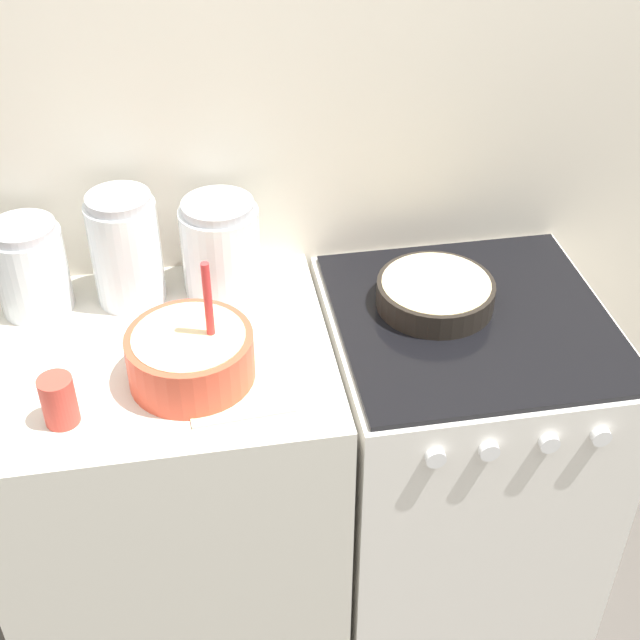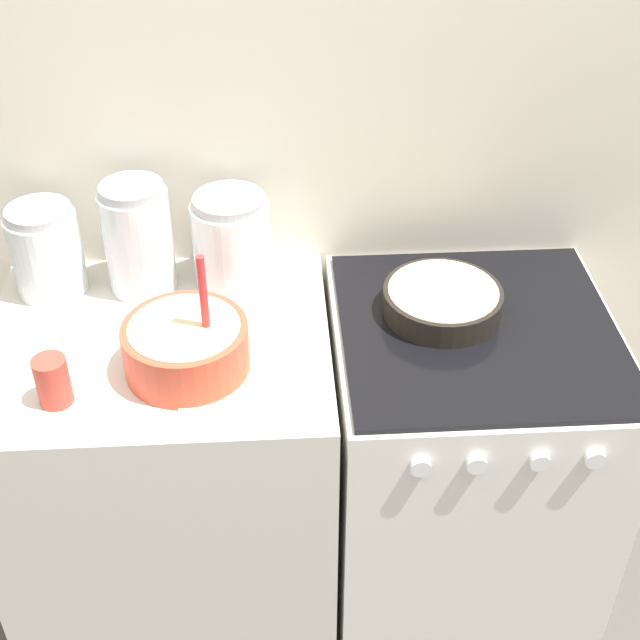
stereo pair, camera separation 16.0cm
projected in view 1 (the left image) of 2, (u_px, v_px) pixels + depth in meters
The scene contains 10 objects.
wall_back at pixel (301, 138), 1.94m from camera, with size 4.43×0.05×2.40m.
countertop_cabinet at pixel (177, 502), 2.09m from camera, with size 0.72×0.61×0.91m.
stove at pixel (454, 466), 2.18m from camera, with size 0.60×0.63×0.91m.
mixing_bowl at pixel (191, 354), 1.71m from camera, with size 0.25×0.25×0.26m.
baking_pan at pixel (435, 293), 1.92m from camera, with size 0.25×0.25×0.06m.
storage_jar_left at pixel (32, 273), 1.88m from camera, with size 0.15×0.15×0.20m.
storage_jar_middle at pixel (127, 256), 1.90m from camera, with size 0.15×0.15×0.25m.
storage_jar_right at pixel (221, 253), 1.93m from camera, with size 0.17×0.17×0.22m.
tin_can at pixel (59, 401), 1.62m from camera, with size 0.06×0.06×0.10m.
recipe_page at pixel (235, 382), 1.73m from camera, with size 0.21×0.23×0.01m.
Camera 1 is at (-0.27, -1.14, 2.06)m, focal length 50.00 mm.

